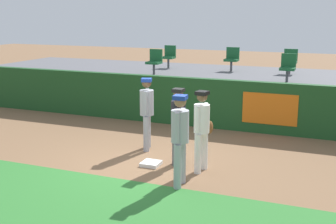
# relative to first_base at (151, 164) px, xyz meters

# --- Properties ---
(ground_plane) EXTENTS (60.00, 60.00, 0.00)m
(ground_plane) POSITION_rel_first_base_xyz_m (-0.08, 0.02, -0.04)
(ground_plane) COLOR brown
(grass_foreground_strip) EXTENTS (18.00, 2.80, 0.01)m
(grass_foreground_strip) POSITION_rel_first_base_xyz_m (-0.08, -2.38, -0.04)
(grass_foreground_strip) COLOR #2D722D
(grass_foreground_strip) RESTS_ON ground_plane
(first_base) EXTENTS (0.40, 0.40, 0.08)m
(first_base) POSITION_rel_first_base_xyz_m (0.00, 0.00, 0.00)
(first_base) COLOR white
(first_base) RESTS_ON ground_plane
(player_fielder_home) EXTENTS (0.39, 0.53, 1.73)m
(player_fielder_home) POSITION_rel_first_base_xyz_m (1.14, 0.09, 0.96)
(player_fielder_home) COLOR white
(player_fielder_home) RESTS_ON ground_plane
(player_runner_visitor) EXTENTS (0.42, 0.48, 1.77)m
(player_runner_visitor) POSITION_rel_first_base_xyz_m (-0.57, 1.04, 0.98)
(player_runner_visitor) COLOR #9EA3AD
(player_runner_visitor) RESTS_ON ground_plane
(player_coach_visitor) EXTENTS (0.37, 0.50, 1.79)m
(player_coach_visitor) POSITION_rel_first_base_xyz_m (0.99, -0.84, 1.00)
(player_coach_visitor) COLOR #9EA3AD
(player_coach_visitor) RESTS_ON ground_plane
(player_umpire) EXTENTS (0.34, 0.48, 1.70)m
(player_umpire) POSITION_rel_first_base_xyz_m (0.51, 0.33, 0.95)
(player_umpire) COLOR #4C4C51
(player_umpire) RESTS_ON ground_plane
(field_wall) EXTENTS (18.00, 0.26, 1.44)m
(field_wall) POSITION_rel_first_base_xyz_m (-0.07, 3.66, 0.68)
(field_wall) COLOR #19471E
(field_wall) RESTS_ON ground_plane
(bleacher_platform) EXTENTS (18.00, 4.80, 1.26)m
(bleacher_platform) POSITION_rel_first_base_xyz_m (-0.08, 6.23, 0.59)
(bleacher_platform) COLOR #59595E
(bleacher_platform) RESTS_ON ground_plane
(seat_back_center) EXTENTS (0.47, 0.44, 0.84)m
(seat_back_center) POSITION_rel_first_base_xyz_m (0.06, 6.90, 1.70)
(seat_back_center) COLOR #4C4C51
(seat_back_center) RESTS_ON bleacher_platform
(seat_front_left) EXTENTS (0.45, 0.44, 0.84)m
(seat_front_left) POSITION_rel_first_base_xyz_m (-2.14, 5.10, 1.69)
(seat_front_left) COLOR #4C4C51
(seat_front_left) RESTS_ON bleacher_platform
(seat_back_right) EXTENTS (0.45, 0.44, 0.84)m
(seat_back_right) POSITION_rel_first_base_xyz_m (2.07, 6.90, 1.69)
(seat_back_right) COLOR #4C4C51
(seat_back_right) RESTS_ON bleacher_platform
(seat_back_left) EXTENTS (0.44, 0.44, 0.84)m
(seat_back_left) POSITION_rel_first_base_xyz_m (-2.34, 6.90, 1.69)
(seat_back_left) COLOR #4C4C51
(seat_back_left) RESTS_ON bleacher_platform
(seat_front_right) EXTENTS (0.44, 0.44, 0.84)m
(seat_front_right) POSITION_rel_first_base_xyz_m (2.22, 5.10, 1.69)
(seat_front_right) COLOR #4C4C51
(seat_front_right) RESTS_ON bleacher_platform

